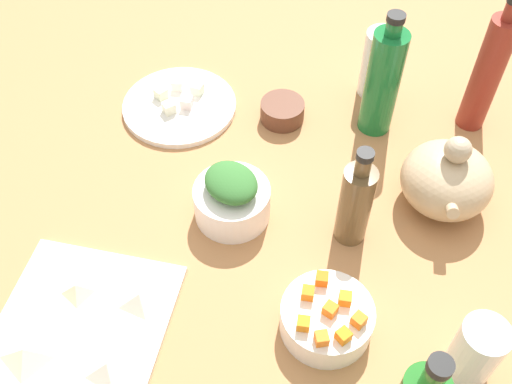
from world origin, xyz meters
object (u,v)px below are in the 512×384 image
cutting_board (79,333)px  bottle_3 (487,73)px  plate_tofu (180,106)px  teapot (447,179)px  bowl_carrots (327,318)px  bottle_2 (383,81)px  drinking_glass_0 (475,352)px  drinking_glass_1 (378,64)px  bowl_small_side (282,111)px  bottle_0 (355,203)px  bowl_greens (232,202)px

cutting_board → bottle_3: (-54.87, 60.82, 11.87)cm
plate_tofu → teapot: size_ratio=1.31×
bowl_carrots → bottle_2: (-44.33, 6.09, 8.63)cm
teapot → bottle_2: bottle_2 is taller
drinking_glass_0 → drinking_glass_1: bearing=-166.1°
bowl_carrots → drinking_glass_1: (-54.41, 5.74, 4.58)cm
bowl_small_side → teapot: teapot is taller
cutting_board → teapot: teapot is taller
bowl_small_side → drinking_glass_1: bearing=121.5°
bottle_0 → drinking_glass_1: bottle_0 is taller
cutting_board → bowl_small_side: bearing=154.3°
plate_tofu → teapot: bearing=72.0°
bowl_greens → bowl_small_side: (-24.74, 5.57, -1.26)cm
bowl_carrots → bowl_greens: bearing=-137.3°
cutting_board → drinking_glass_0: (-3.01, 56.40, 5.47)cm
drinking_glass_0 → drinking_glass_1: (-58.25, -14.47, 1.14)cm
bowl_greens → drinking_glass_0: size_ratio=1.08×
bowl_greens → teapot: bearing=103.1°
bowl_carrots → teapot: size_ratio=0.80×
bowl_greens → drinking_glass_1: bearing=146.9°
cutting_board → drinking_glass_1: size_ratio=2.01×
cutting_board → drinking_glass_1: (-61.26, 41.93, 6.61)cm
cutting_board → bowl_carrots: bowl_carrots is taller
drinking_glass_0 → drinking_glass_1: size_ratio=0.84×
bowl_greens → bottle_2: (-25.45, 23.53, 7.94)cm
bottle_0 → bottle_2: bearing=172.8°
cutting_board → bowl_small_side: bowl_small_side is taller
cutting_board → plate_tofu: plate_tofu is taller
bottle_0 → bottle_3: (-30.37, 21.93, 3.98)cm
cutting_board → bottle_3: bottle_3 is taller
drinking_glass_0 → bottle_3: bearing=175.1°
cutting_board → bottle_0: bottle_0 is taller
bowl_greens → teapot: (-8.21, 35.41, 2.64)cm
bottle_3 → drinking_glass_1: bottle_3 is taller
bowl_small_side → drinking_glass_0: drinking_glass_0 is taller
cutting_board → bottle_2: bottle_2 is taller
bowl_carrots → bottle_2: size_ratio=0.55×
plate_tofu → bottle_0: bottle_0 is taller
teapot → bottle_0: size_ratio=0.86×
bowl_greens → bowl_carrots: 25.71cm
bowl_small_side → teapot: size_ratio=0.49×
teapot → bowl_carrots: bearing=-33.5°
bowl_carrots → drinking_glass_0: bearing=79.3°
plate_tofu → drinking_glass_0: size_ratio=1.90×
bottle_0 → bottle_2: 27.03cm
cutting_board → bowl_carrots: 36.88cm
bowl_small_side → drinking_glass_0: size_ratio=0.72×
bowl_carrots → teapot: teapot is taller
bowl_greens → bowl_small_side: 25.39cm
bowl_carrots → plate_tofu: bearing=-143.2°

